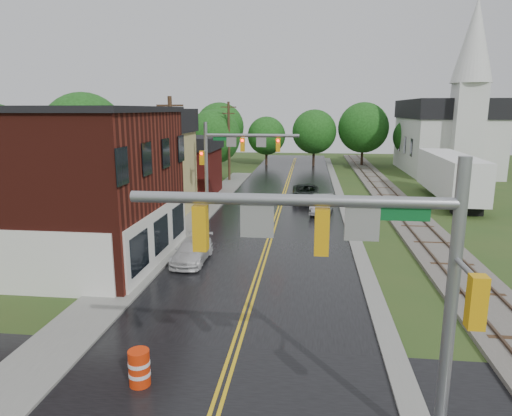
% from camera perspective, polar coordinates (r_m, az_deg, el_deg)
% --- Properties ---
extents(main_road, '(10.00, 90.00, 0.02)m').
position_cam_1_polar(main_road, '(38.76, 2.99, 0.08)').
color(main_road, black).
rests_on(main_road, ground).
extents(curb_right, '(0.80, 70.00, 0.12)m').
position_cam_1_polar(curb_right, '(43.69, 10.51, 1.28)').
color(curb_right, gray).
rests_on(curb_right, ground).
extents(sidewalk_left, '(2.40, 50.00, 0.12)m').
position_cam_1_polar(sidewalk_left, '(34.90, -7.78, -1.39)').
color(sidewalk_left, gray).
rests_on(sidewalk_left, ground).
extents(brick_building, '(14.30, 10.30, 8.30)m').
position_cam_1_polar(brick_building, '(27.54, -26.15, 2.63)').
color(brick_building, '#4A1710').
rests_on(brick_building, ground).
extents(yellow_house, '(8.00, 7.00, 6.40)m').
position_cam_1_polar(yellow_house, '(36.72, -14.83, 4.08)').
color(yellow_house, tan).
rests_on(yellow_house, ground).
extents(darkred_building, '(7.00, 6.00, 4.40)m').
position_cam_1_polar(darkred_building, '(44.98, -9.41, 4.47)').
color(darkred_building, '#3F0F0C').
rests_on(darkred_building, ground).
extents(church, '(10.40, 18.40, 20.00)m').
position_cam_1_polar(church, '(64.06, 22.95, 9.21)').
color(church, silver).
rests_on(church, ground).
extents(railroad, '(3.20, 80.00, 0.30)m').
position_cam_1_polar(railroad, '(44.23, 16.47, 1.25)').
color(railroad, '#59544C').
rests_on(railroad, ground).
extents(traffic_signal_near, '(7.34, 0.30, 7.20)m').
position_cam_1_polar(traffic_signal_near, '(10.38, 12.31, -5.88)').
color(traffic_signal_near, gray).
rests_on(traffic_signal_near, ground).
extents(traffic_signal_far, '(7.34, 0.43, 7.20)m').
position_cam_1_polar(traffic_signal_far, '(35.46, -2.89, 7.08)').
color(traffic_signal_far, gray).
rests_on(traffic_signal_far, ground).
extents(utility_pole_b, '(1.80, 0.28, 9.00)m').
position_cam_1_polar(utility_pole_b, '(31.40, -10.45, 5.76)').
color(utility_pole_b, '#382616').
rests_on(utility_pole_b, ground).
extents(utility_pole_c, '(1.80, 0.28, 9.00)m').
position_cam_1_polar(utility_pole_c, '(52.75, -3.41, 8.48)').
color(utility_pole_c, '#382616').
rests_on(utility_pole_c, ground).
extents(tree_left_b, '(7.60, 7.60, 9.69)m').
position_cam_1_polar(tree_left_b, '(44.65, -20.51, 8.35)').
color(tree_left_b, black).
rests_on(tree_left_b, ground).
extents(tree_left_c, '(6.00, 6.00, 7.65)m').
position_cam_1_polar(tree_left_c, '(50.54, -12.19, 7.83)').
color(tree_left_c, black).
rests_on(tree_left_c, ground).
extents(tree_left_e, '(6.40, 6.40, 8.16)m').
position_cam_1_polar(tree_left_e, '(54.99, -5.18, 8.70)').
color(tree_left_e, black).
rests_on(tree_left_e, ground).
extents(suv_dark, '(2.60, 5.34, 1.46)m').
position_cam_1_polar(suv_dark, '(41.64, 6.28, 1.90)').
color(suv_dark, black).
rests_on(suv_dark, ground).
extents(sedan_silver, '(2.09, 4.59, 1.46)m').
position_cam_1_polar(sedan_silver, '(36.76, 8.26, 0.46)').
color(sedan_silver, '#9E9EA2').
rests_on(sedan_silver, ground).
extents(pickup_white, '(1.72, 4.11, 1.19)m').
position_cam_1_polar(pickup_white, '(25.12, -7.97, -5.39)').
color(pickup_white, silver).
rests_on(pickup_white, ground).
extents(semi_trailer, '(3.41, 13.77, 4.22)m').
position_cam_1_polar(semi_trailer, '(44.18, 23.10, 3.88)').
color(semi_trailer, black).
rests_on(semi_trailer, ground).
extents(construction_barrel, '(0.65, 0.65, 1.14)m').
position_cam_1_polar(construction_barrel, '(14.87, -14.38, -18.81)').
color(construction_barrel, red).
rests_on(construction_barrel, ground).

